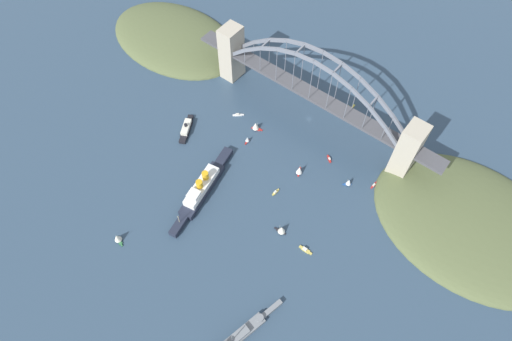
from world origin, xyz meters
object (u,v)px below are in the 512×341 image
small_boat_9 (349,182)px  small_boat_10 (282,230)px  ocean_liner (202,188)px  harbor_ferry_steamer (186,128)px  small_boat_5 (238,115)px  small_boat_3 (247,139)px  small_boat_8 (374,185)px  small_boat_6 (117,238)px  small_boat_2 (256,126)px  seaplane_taxiing_near_bridge (351,109)px  small_boat_4 (299,170)px  small_boat_0 (305,250)px  harbor_arch_bridge (313,96)px  small_boat_7 (329,159)px  small_boat_1 (276,192)px

small_boat_9 → small_boat_10: 72.60m
ocean_liner → harbor_ferry_steamer: (55.31, -39.27, -2.90)m
small_boat_5 → small_boat_3: bearing=144.7°
small_boat_10 → small_boat_9: bearing=-104.7°
ocean_liner → small_boat_8: 144.79m
ocean_liner → small_boat_6: size_ratio=9.13×
small_boat_2 → small_boat_8: small_boat_2 is taller
harbor_ferry_steamer → seaplane_taxiing_near_bridge: 155.55m
small_boat_5 → small_boat_6: small_boat_6 is taller
small_boat_4 → small_boat_0: bearing=129.1°
harbor_arch_bridge → small_boat_7: size_ratio=35.66×
small_boat_2 → small_boat_6: size_ratio=1.04×
small_boat_7 → small_boat_9: 29.36m
ocean_liner → small_boat_4: size_ratio=8.76×
harbor_ferry_steamer → small_boat_7: harbor_ferry_steamer is taller
small_boat_0 → small_boat_4: (44.67, -55.01, 3.96)m
harbor_arch_bridge → small_boat_6: harbor_arch_bridge is taller
harbor_ferry_steamer → small_boat_2: size_ratio=2.99×
seaplane_taxiing_near_bridge → small_boat_8: 84.00m
small_boat_1 → small_boat_2: size_ratio=0.77×
small_boat_5 → small_boat_6: bearing=92.7°
harbor_ferry_steamer → seaplane_taxiing_near_bridge: harbor_ferry_steamer is taller
harbor_ferry_steamer → small_boat_5: 50.14m
ocean_liner → small_boat_0: ocean_liner is taller
seaplane_taxiing_near_bridge → small_boat_2: 92.92m
small_boat_3 → small_boat_9: small_boat_9 is taller
small_boat_5 → small_boat_10: size_ratio=0.83×
small_boat_2 → small_boat_4: size_ratio=0.99×
small_boat_4 → small_boat_7: bearing=-114.3°
small_boat_1 → small_boat_2: bearing=-38.1°
small_boat_7 → small_boat_10: 82.65m
harbor_arch_bridge → small_boat_5: 73.25m
small_boat_4 → small_boat_6: size_ratio=1.04×
small_boat_3 → small_boat_10: small_boat_10 is taller
small_boat_3 → small_boat_4: bearing=-178.8°
small_boat_5 → small_boat_6: size_ratio=0.88×
ocean_liner → small_boat_10: bearing=-171.8°
ocean_liner → small_boat_5: bearing=-70.3°
small_boat_3 → small_boat_9: size_ratio=0.86×
harbor_arch_bridge → small_boat_0: bearing=123.1°
small_boat_1 → small_boat_3: (51.90, -26.91, 2.53)m
small_boat_2 → small_boat_8: bearing=-173.0°
small_boat_0 → small_boat_9: 71.45m
small_boat_2 → seaplane_taxiing_near_bridge: bearing=-127.6°
ocean_liner → small_boat_5: ocean_liner is taller
ocean_liner → small_boat_2: ocean_liner is taller
ocean_liner → harbor_ferry_steamer: bearing=-35.4°
harbor_ferry_steamer → small_boat_2: 63.66m
small_boat_0 → small_boat_5: bearing=-29.7°
small_boat_2 → small_boat_1: bearing=141.9°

